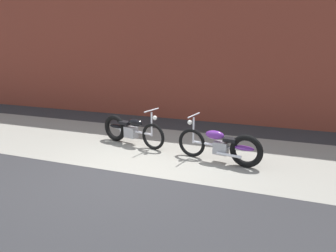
# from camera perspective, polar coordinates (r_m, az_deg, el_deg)

# --- Properties ---
(ground_plane) EXTENTS (80.00, 80.00, 0.00)m
(ground_plane) POSITION_cam_1_polar(r_m,az_deg,el_deg) (6.56, -7.41, -8.58)
(ground_plane) COLOR #2D2D30
(sidewalk_slab) EXTENTS (36.00, 3.50, 0.01)m
(sidewalk_slab) POSITION_cam_1_polar(r_m,az_deg,el_deg) (8.04, -1.64, -3.99)
(sidewalk_slab) COLOR gray
(sidewalk_slab) RESTS_ON ground
(brick_building_wall) EXTENTS (36.00, 0.50, 5.91)m
(brick_building_wall) POSITION_cam_1_polar(r_m,az_deg,el_deg) (10.90, 5.31, 16.63)
(brick_building_wall) COLOR brown
(brick_building_wall) RESTS_ON ground
(motorcycle_black) EXTENTS (1.97, 0.75, 1.03)m
(motorcycle_black) POSITION_cam_1_polar(r_m,az_deg,el_deg) (8.30, -7.21, -0.64)
(motorcycle_black) COLOR black
(motorcycle_black) RESTS_ON ground
(motorcycle_purple) EXTENTS (1.99, 0.68, 1.03)m
(motorcycle_purple) POSITION_cam_1_polar(r_m,az_deg,el_deg) (7.03, 10.28, -3.63)
(motorcycle_purple) COLOR black
(motorcycle_purple) RESTS_ON ground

